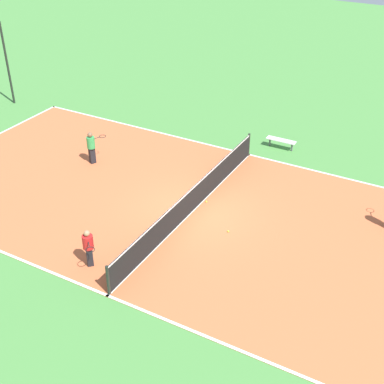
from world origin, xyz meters
TOP-DOWN VIEW (x-y plane):
  - ground_plane at (0.00, 0.00)m, footprint 80.00×80.00m
  - court_surface at (0.00, 0.00)m, footprint 11.00×23.79m
  - tennis_net at (0.00, 0.00)m, footprint 10.80×0.10m
  - bench at (6.80, -1.04)m, footprint 0.36×1.41m
  - player_coach_red at (-4.50, 1.41)m, footprint 0.88×0.90m
  - player_far_green at (1.30, 5.84)m, footprint 0.99×0.68m
  - tennis_ball_near_net at (-0.57, -1.83)m, footprint 0.07×0.07m
  - tennis_ball_right_alley at (0.83, -0.19)m, footprint 0.07×0.07m
  - fence_post_back_right at (4.82, 14.20)m, footprint 0.12×0.12m

SIDE VIEW (x-z plane):
  - ground_plane at x=0.00m, z-range 0.00..0.00m
  - court_surface at x=0.00m, z-range 0.00..0.02m
  - tennis_ball_near_net at x=-0.57m, z-range 0.02..0.09m
  - tennis_ball_right_alley at x=0.83m, z-range 0.02..0.09m
  - bench at x=6.80m, z-range 0.16..0.61m
  - tennis_net at x=0.00m, z-range 0.03..1.13m
  - player_coach_red at x=-4.50m, z-range 0.11..1.50m
  - player_far_green at x=1.30m, z-range 0.12..1.62m
  - fence_post_back_right at x=4.82m, z-range 0.00..4.55m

